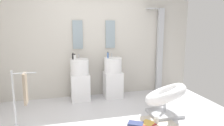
{
  "coord_description": "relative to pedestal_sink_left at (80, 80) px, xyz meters",
  "views": [
    {
      "loc": [
        -0.81,
        -3.13,
        1.64
      ],
      "look_at": [
        0.15,
        0.55,
        0.95
      ],
      "focal_mm": 33.28,
      "sensor_mm": 36.0,
      "label": 1
    }
  ],
  "objects": [
    {
      "name": "ground_plane",
      "position": [
        0.38,
        -1.34,
        -0.48
      ],
      "size": [
        4.8,
        3.6,
        0.04
      ],
      "primitive_type": "cube",
      "color": "silver"
    },
    {
      "name": "rear_partition",
      "position": [
        0.38,
        0.31,
        0.84
      ],
      "size": [
        4.8,
        0.1,
        2.6
      ],
      "primitive_type": "cube",
      "color": "beige",
      "rests_on": "ground_plane"
    },
    {
      "name": "pedestal_sink_left",
      "position": [
        0.0,
        0.0,
        0.0
      ],
      "size": [
        0.4,
        0.4,
        1.02
      ],
      "color": "white",
      "rests_on": "ground_plane"
    },
    {
      "name": "pedestal_sink_right",
      "position": [
        0.75,
        0.0,
        0.0
      ],
      "size": [
        0.4,
        0.4,
        1.02
      ],
      "color": "white",
      "rests_on": "ground_plane"
    },
    {
      "name": "vanity_mirror_left",
      "position": [
        0.0,
        0.24,
        0.97
      ],
      "size": [
        0.22,
        0.03,
        0.63
      ],
      "primitive_type": "cube",
      "color": "#8C9EA8"
    },
    {
      "name": "vanity_mirror_right",
      "position": [
        0.75,
        0.24,
        0.97
      ],
      "size": [
        0.22,
        0.03,
        0.63
      ],
      "primitive_type": "cube",
      "color": "#8C9EA8"
    },
    {
      "name": "shower_column",
      "position": [
        1.99,
        0.19,
        0.62
      ],
      "size": [
        0.49,
        0.24,
        2.05
      ],
      "color": "#B7BABF",
      "rests_on": "ground_plane"
    },
    {
      "name": "lounge_chair",
      "position": [
        1.43,
        -1.2,
        -0.11
      ],
      "size": [
        1.1,
        1.1,
        0.65
      ],
      "color": "#B7BABF",
      "rests_on": "ground_plane"
    },
    {
      "name": "towel_rack",
      "position": [
        -1.0,
        -1.04,
        0.17
      ],
      "size": [
        0.37,
        0.22,
        0.95
      ],
      "color": "#B7BABF",
      "rests_on": "ground_plane"
    },
    {
      "name": "magazine_navy",
      "position": [
        0.76,
        -1.46,
        -0.44
      ],
      "size": [
        0.3,
        0.27,
        0.03
      ],
      "primitive_type": "cube",
      "rotation": [
        0.0,
        0.0,
        -0.54
      ],
      "color": "navy",
      "rests_on": "area_rug"
    },
    {
      "name": "magazine_ochre",
      "position": [
        0.97,
        -1.48,
        -0.44
      ],
      "size": [
        0.29,
        0.28,
        0.02
      ],
      "primitive_type": "cube",
      "rotation": [
        0.0,
        0.0,
        0.66
      ],
      "color": "gold",
      "rests_on": "area_rug"
    },
    {
      "name": "magazine_red",
      "position": [
        0.95,
        -1.52,
        -0.44
      ],
      "size": [
        0.29,
        0.25,
        0.02
      ],
      "primitive_type": "cube",
      "rotation": [
        0.0,
        0.0,
        0.35
      ],
      "color": "#B73838",
      "rests_on": "area_rug"
    },
    {
      "name": "coffee_mug",
      "position": [
        1.12,
        -1.49,
        -0.4
      ],
      "size": [
        0.08,
        0.08,
        0.09
      ],
      "primitive_type": "cylinder",
      "color": "white",
      "rests_on": "area_rug"
    },
    {
      "name": "soap_bottle_black",
      "position": [
        -0.13,
        0.04,
        0.52
      ],
      "size": [
        0.04,
        0.04,
        0.14
      ],
      "color": "black",
      "rests_on": "pedestal_sink_left"
    },
    {
      "name": "soap_bottle_blue",
      "position": [
        0.63,
        -0.02,
        0.53
      ],
      "size": [
        0.04,
        0.04,
        0.15
      ],
      "color": "#4C72B7",
      "rests_on": "pedestal_sink_right"
    },
    {
      "name": "soap_bottle_white",
      "position": [
        -0.1,
        -0.09,
        0.52
      ],
      "size": [
        0.05,
        0.05,
        0.13
      ],
      "color": "white",
      "rests_on": "pedestal_sink_left"
    }
  ]
}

